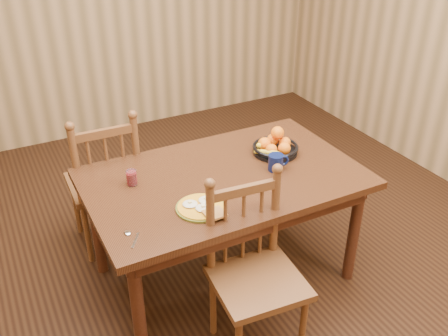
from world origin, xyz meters
name	(u,v)px	position (x,y,z in m)	size (l,w,h in m)	color
room	(224,77)	(0.00, 0.00, 1.35)	(4.52, 5.02, 2.72)	black
dining_table	(224,188)	(0.00, 0.00, 0.67)	(1.60, 1.00, 0.75)	black
chair_far	(106,183)	(-0.55, 0.66, 0.49)	(0.47, 0.45, 1.02)	#4C2A17
chair_near	(255,274)	(-0.11, -0.56, 0.48)	(0.48, 0.46, 0.99)	#4C2A17
breakfast_plate	(201,207)	(-0.27, -0.25, 0.76)	(0.26, 0.29, 0.04)	#59601E
fork	(186,212)	(-0.35, -0.25, 0.75)	(0.04, 0.18, 0.00)	silver
spoon	(130,235)	(-0.67, -0.30, 0.75)	(0.07, 0.15, 0.01)	silver
coffee_mug	(276,162)	(0.31, -0.08, 0.80)	(0.13, 0.09, 0.10)	#0A133B
juice_glass	(132,178)	(-0.51, 0.15, 0.79)	(0.06, 0.06, 0.09)	silver
fruit_bowl	(275,146)	(0.41, 0.10, 0.80)	(0.29, 0.29, 0.17)	black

